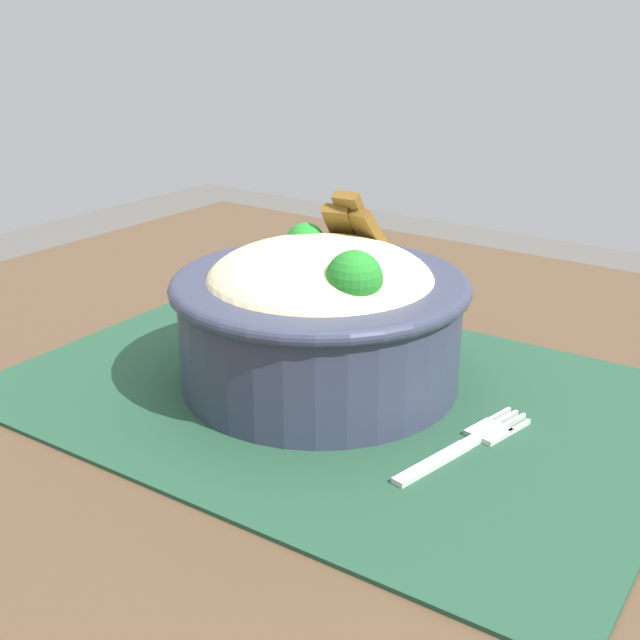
{
  "coord_description": "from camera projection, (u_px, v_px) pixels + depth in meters",
  "views": [
    {
      "loc": [
        0.29,
        -0.47,
        0.97
      ],
      "look_at": [
        -0.03,
        -0.02,
        0.76
      ],
      "focal_mm": 45.14,
      "sensor_mm": 36.0,
      "label": 1
    }
  ],
  "objects": [
    {
      "name": "table",
      "position": [
        361.0,
        470.0,
        0.63
      ],
      "size": [
        1.02,
        0.82,
        0.7
      ],
      "color": "#4C3826",
      "rests_on": "ground_plane"
    },
    {
      "name": "placemat",
      "position": [
        335.0,
        393.0,
        0.59
      ],
      "size": [
        0.48,
        0.35,
        0.0
      ],
      "primitive_type": "cube",
      "rotation": [
        0.0,
        0.0,
        0.03
      ],
      "color": "#1E422D",
      "rests_on": "table"
    },
    {
      "name": "bowl",
      "position": [
        320.0,
        311.0,
        0.59
      ],
      "size": [
        0.22,
        0.22,
        0.14
      ],
      "color": "#2D3347",
      "rests_on": "placemat"
    },
    {
      "name": "fork",
      "position": [
        470.0,
        442.0,
        0.52
      ],
      "size": [
        0.04,
        0.13,
        0.0
      ],
      "color": "#B9B9B9",
      "rests_on": "placemat"
    }
  ]
}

